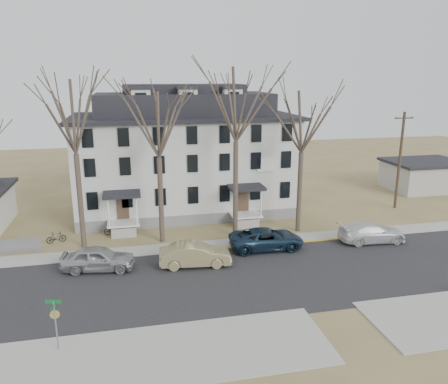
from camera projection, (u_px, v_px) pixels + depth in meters
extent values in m
plane|color=olive|center=(257.00, 292.00, 26.71)|extent=(120.00, 120.00, 0.00)
cube|color=#27272A|center=(249.00, 278.00, 28.59)|extent=(120.00, 10.00, 0.04)
cube|color=#A09F97|center=(228.00, 244.00, 34.26)|extent=(120.00, 2.00, 0.08)
cube|color=#A09F97|center=(123.00, 360.00, 20.34)|extent=(20.00, 5.00, 0.08)
cube|color=gold|center=(292.00, 243.00, 34.44)|extent=(14.00, 0.25, 0.06)
cube|color=slate|center=(186.00, 204.00, 43.15)|extent=(20.00, 10.00, 1.00)
cube|color=silver|center=(185.00, 159.00, 41.98)|extent=(20.00, 10.00, 8.00)
cube|color=black|center=(184.00, 116.00, 40.92)|extent=(20.80, 10.80, 0.30)
cube|color=black|center=(184.00, 104.00, 40.62)|extent=(16.00, 7.00, 2.00)
cube|color=black|center=(183.00, 89.00, 40.26)|extent=(11.00, 4.50, 0.80)
cube|color=white|center=(124.00, 223.00, 36.16)|extent=(2.60, 2.00, 0.16)
cube|color=white|center=(246.00, 215.00, 38.32)|extent=(2.60, 2.00, 0.16)
cube|color=white|center=(266.00, 165.00, 38.48)|extent=(1.60, 0.08, 1.20)
cube|color=#A09F97|center=(424.00, 176.00, 50.54)|extent=(8.00, 6.00, 3.00)
cube|color=black|center=(425.00, 162.00, 50.10)|extent=(8.50, 6.50, 0.30)
cylinder|color=#473B31|center=(80.00, 202.00, 32.74)|extent=(0.40, 0.40, 7.28)
cylinder|color=#473B31|center=(161.00, 201.00, 34.05)|extent=(0.40, 0.40, 6.76)
cylinder|color=#473B31|center=(235.00, 190.00, 35.15)|extent=(0.40, 0.40, 7.80)
cylinder|color=#473B31|center=(299.00, 192.00, 36.42)|extent=(0.40, 0.40, 6.76)
cylinder|color=#3D3023|center=(400.00, 161.00, 42.49)|extent=(0.28, 0.28, 9.50)
cube|color=#3D3023|center=(404.00, 118.00, 41.42)|extent=(2.00, 0.12, 0.12)
imported|color=#A3A6A8|center=(98.00, 259.00, 29.50)|extent=(5.11, 2.62, 1.67)
imported|color=#988B5B|center=(195.00, 255.00, 30.18)|extent=(5.07, 2.14, 1.63)
imported|color=#16293D|center=(266.00, 239.00, 33.16)|extent=(5.71, 2.75, 1.57)
imported|color=silver|center=(372.00, 233.00, 34.56)|extent=(5.43, 2.49, 1.54)
imported|color=black|center=(114.00, 230.00, 36.08)|extent=(1.78, 0.89, 0.89)
imported|color=black|center=(56.00, 238.00, 34.37)|extent=(1.57, 0.81, 0.91)
cylinder|color=gray|center=(56.00, 326.00, 20.74)|extent=(0.07, 0.07, 2.65)
cube|color=#0C5926|center=(53.00, 302.00, 20.41)|extent=(0.76, 0.03, 0.18)
cube|color=#0C5926|center=(54.00, 306.00, 20.46)|extent=(0.03, 0.76, 0.18)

